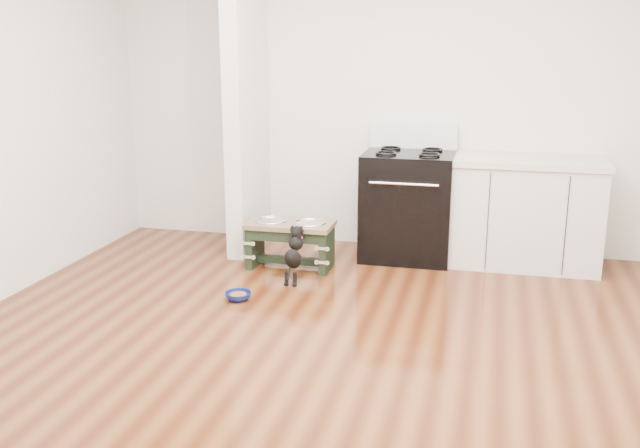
{
  "coord_description": "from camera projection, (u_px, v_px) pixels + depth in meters",
  "views": [
    {
      "loc": [
        0.94,
        -3.84,
        1.87
      ],
      "look_at": [
        -0.3,
        1.19,
        0.51
      ],
      "focal_mm": 40.0,
      "sensor_mm": 36.0,
      "label": 1
    }
  ],
  "objects": [
    {
      "name": "dog_feeder",
      "position": [
        290.0,
        235.0,
        5.9
      ],
      "size": [
        0.71,
        0.38,
        0.41
      ],
      "color": "black",
      "rests_on": "ground"
    },
    {
      "name": "puppy",
      "position": [
        294.0,
        252.0,
        5.57
      ],
      "size": [
        0.12,
        0.37,
        0.43
      ],
      "color": "black",
      "rests_on": "ground"
    },
    {
      "name": "room_shell",
      "position": [
        321.0,
        85.0,
        3.88
      ],
      "size": [
        5.0,
        5.0,
        5.0
      ],
      "color": "silver",
      "rests_on": "ground"
    },
    {
      "name": "partition_wall",
      "position": [
        247.0,
        99.0,
        6.19
      ],
      "size": [
        0.15,
        0.8,
        2.7
      ],
      "primitive_type": "cube",
      "color": "silver",
      "rests_on": "ground"
    },
    {
      "name": "cabinet_run",
      "position": [
        525.0,
        212.0,
        5.94
      ],
      "size": [
        1.24,
        0.64,
        0.91
      ],
      "color": "silver",
      "rests_on": "ground"
    },
    {
      "name": "floor_bowl",
      "position": [
        238.0,
        296.0,
        5.22
      ],
      "size": [
        0.23,
        0.23,
        0.06
      ],
      "rotation": [
        0.0,
        0.0,
        -0.2
      ],
      "color": "navy",
      "rests_on": "ground"
    },
    {
      "name": "oven_range",
      "position": [
        408.0,
        204.0,
        6.14
      ],
      "size": [
        0.76,
        0.69,
        1.14
      ],
      "color": "black",
      "rests_on": "ground"
    },
    {
      "name": "ground",
      "position": [
        320.0,
        357.0,
        4.3
      ],
      "size": [
        5.0,
        5.0,
        0.0
      ],
      "primitive_type": "plane",
      "color": "#431C0C",
      "rests_on": "ground"
    }
  ]
}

